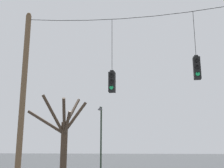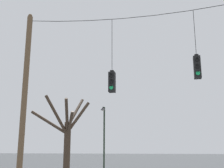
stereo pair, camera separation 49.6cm
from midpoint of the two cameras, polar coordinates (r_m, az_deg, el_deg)
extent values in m
cylinder|color=brown|center=(16.29, -16.52, -2.19)|extent=(0.31, 0.31, 9.48)
sphere|color=brown|center=(17.79, -15.50, 13.16)|extent=(0.25, 0.25, 0.25)
cylinder|color=black|center=(17.24, -12.86, 12.35)|extent=(1.80, 0.03, 0.24)
cylinder|color=black|center=(16.53, -7.07, 12.59)|extent=(1.80, 0.03, 0.17)
cylinder|color=black|center=(16.03, -0.83, 12.93)|extent=(1.80, 0.03, 0.10)
cylinder|color=black|center=(15.75, 5.75, 13.36)|extent=(1.80, 0.03, 0.03)
cylinder|color=black|center=(15.70, 12.49, 13.85)|extent=(1.80, 0.03, 0.10)
cylinder|color=black|center=(15.89, 19.18, 14.37)|extent=(1.80, 0.03, 0.17)
cube|color=black|center=(14.71, 0.97, 0.36)|extent=(0.34, 0.34, 1.08)
cube|color=black|center=(14.85, 0.96, 2.57)|extent=(0.19, 0.19, 0.10)
cylinder|color=black|center=(15.33, 0.94, 8.06)|extent=(0.02, 0.02, 2.95)
cylinder|color=black|center=(14.61, 0.82, 1.76)|extent=(0.20, 0.03, 0.20)
cylinder|color=black|center=(14.59, 0.78, 2.15)|extent=(0.07, 0.12, 0.07)
cylinder|color=black|center=(14.53, 0.82, 0.53)|extent=(0.20, 0.03, 0.20)
cylinder|color=black|center=(14.51, 0.79, 0.91)|extent=(0.07, 0.12, 0.07)
cylinder|color=#19C666|center=(14.46, 0.83, -0.72)|extent=(0.20, 0.03, 0.20)
cylinder|color=black|center=(14.43, 0.79, -0.33)|extent=(0.07, 0.12, 0.07)
cube|color=black|center=(14.67, 17.86, 3.24)|extent=(0.34, 0.34, 1.15)
cube|color=black|center=(14.85, 17.69, 5.55)|extent=(0.19, 0.19, 0.10)
cylinder|color=black|center=(15.29, 17.36, 10.08)|extent=(0.02, 0.02, 2.45)
cylinder|color=black|center=(14.59, 17.83, 4.73)|extent=(0.20, 0.03, 0.20)
cylinder|color=black|center=(14.57, 17.82, 5.12)|extent=(0.07, 0.12, 0.07)
cylinder|color=black|center=(14.49, 17.93, 3.44)|extent=(0.20, 0.03, 0.20)
cylinder|color=black|center=(14.47, 17.92, 3.83)|extent=(0.07, 0.12, 0.07)
cylinder|color=#19C666|center=(14.40, 18.02, 2.12)|extent=(0.20, 0.03, 0.20)
cylinder|color=black|center=(14.38, 18.01, 2.52)|extent=(0.07, 0.12, 0.07)
cylinder|color=#233323|center=(20.85, -0.92, -11.35)|extent=(0.12, 0.12, 4.88)
cylinder|color=#233323|center=(20.86, -1.02, -4.76)|extent=(0.07, 0.40, 0.07)
cone|color=#232328|center=(20.65, -1.15, -4.98)|extent=(0.37, 0.37, 0.22)
sphere|color=silver|center=(20.64, -1.15, -5.29)|extent=(0.16, 0.16, 0.16)
cylinder|color=#423326|center=(20.48, -8.43, -12.85)|extent=(0.47, 0.47, 3.69)
cylinder|color=#423326|center=(21.77, -6.76, -5.73)|extent=(0.47, 2.62, 2.47)
cylinder|color=#423326|center=(20.70, -11.89, -7.70)|extent=(2.67, 0.96, 1.75)
cylinder|color=#423326|center=(20.55, -6.18, -6.70)|extent=(1.63, 0.63, 2.24)
cylinder|color=#423326|center=(20.19, -10.46, -6.33)|extent=(1.45, 1.64, 2.81)
cylinder|color=#423326|center=(19.76, -8.44, -6.51)|extent=(0.69, 1.86, 2.35)
cylinder|color=#423326|center=(20.03, -7.84, -8.19)|extent=(0.92, 1.14, 1.85)
camera|label=1|loc=(0.25, -89.03, -0.22)|focal=45.00mm
camera|label=2|loc=(0.25, 90.97, 0.22)|focal=45.00mm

